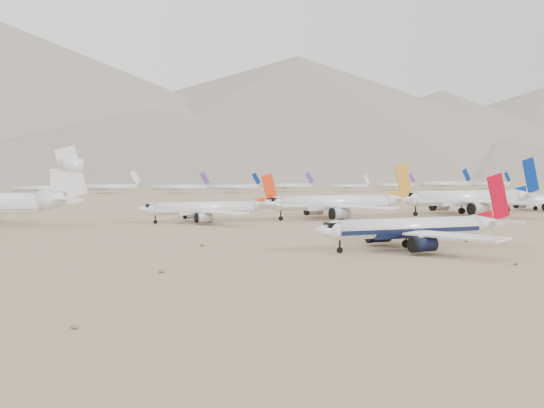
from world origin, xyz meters
The scene contains 10 objects.
ground centered at (0.00, 0.00, 0.00)m, with size 7000.00×7000.00×0.00m, color #7D6649.
main_airliner centered at (7.60, -4.56, 4.10)m, with size 42.22×41.24×14.90m.
row2_navy_widebody centered at (81.42, 70.87, 5.76)m, with size 57.96×56.67×20.62m.
row2_gold_tail centered at (28.69, 69.37, 5.11)m, with size 51.30×50.17×18.26m.
row2_orange_tail centered at (-13.61, 71.76, 4.13)m, with size 41.27×40.37×14.72m.
row2_blue_far centered at (122.30, 79.17, 4.02)m, with size 40.65×39.74×14.44m.
distant_storage_row centered at (30.78, 329.94, 4.45)m, with size 623.88×64.55×16.28m.
mountain_range centered at (70.18, 1648.01, 190.32)m, with size 7354.00×3024.00×470.00m.
foothills centered at (526.68, 1100.00, 67.15)m, with size 4637.50×1395.00×155.00m.
desert_scrub centered at (2.26, -29.21, 0.29)m, with size 261.14×121.67×0.63m.
Camera 1 is at (-60.50, -104.27, 14.96)m, focal length 40.00 mm.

